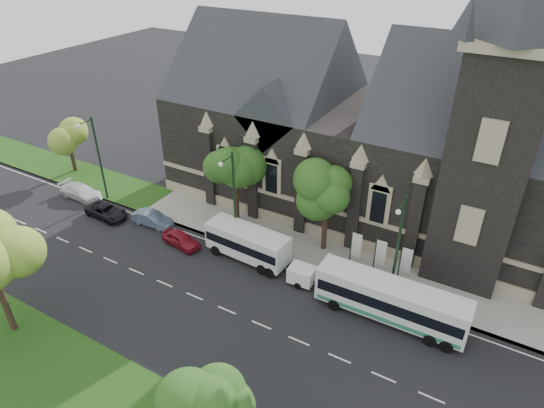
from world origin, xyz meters
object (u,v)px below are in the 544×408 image
Objects in this scene: tree_park_east at (218,402)px; banner_flag_left at (354,247)px; car_far_black at (107,211)px; shuttle_bus at (248,242)px; banner_flag_center at (378,254)px; car_far_red at (181,239)px; tree_walk_right at (330,191)px; tour_coach at (391,300)px; street_lamp_mid at (233,196)px; sedan at (152,219)px; street_lamp_near at (397,245)px; car_far_white at (81,192)px; street_lamp_far at (97,155)px; tree_walk_left at (238,167)px; box_trailer at (302,274)px; banner_flag_right at (404,262)px; tree_walk_far at (69,134)px.

tree_park_east is 18.46m from banner_flag_left.
shuttle_bus is at bearing -82.25° from car_far_black.
banner_flag_center is 0.54× the size of shuttle_bus.
shuttle_bus is at bearing -69.39° from car_far_red.
tour_coach is at bearing -36.93° from tree_walk_right.
street_lamp_mid is (-7.21, -3.62, -0.71)m from tree_walk_right.
tour_coach is at bearing -94.54° from sedan.
tree_park_east is 16.86m from street_lamp_near.
car_far_black is (-25.71, -4.16, -1.76)m from banner_flag_center.
car_far_white reaches higher than sedan.
tree_walk_right is 1.61× the size of car_far_white.
street_lamp_far is 1.21× the size of shuttle_bus.
tree_walk_left is 7.20m from shuttle_bus.
car_far_red is at bearing -165.48° from banner_flag_center.
box_trailer is 16.03m from sedan.
tree_walk_right reaches higher than car_far_black.
tree_walk_left is 1.58× the size of car_far_white.
street_lamp_mid reaches higher than tour_coach.
street_lamp_near is at bearing -82.41° from car_far_black.
street_lamp_far is 2.34× the size of car_far_red.
tree_park_east is at bearing -58.21° from street_lamp_mid.
tree_park_east reaches higher than banner_flag_center.
tour_coach is (7.38, -5.55, -4.10)m from tree_walk_right.
box_trailer reaches higher than sedan.
street_lamp_mid is at bearing -153.35° from tree_walk_right.
street_lamp_mid is at bearing -52.70° from car_far_red.
tour_coach is at bearing -4.90° from box_trailer.
tour_coach is at bearing -3.61° from street_lamp_far.
tree_walk_left is 11.64m from box_trailer.
tour_coach reaches higher than shuttle_bus.
car_far_black is (-4.81, -1.15, -0.05)m from sedan.
street_lamp_near reaches higher than banner_flag_right.
box_trailer is at bearing -8.52° from tree_walk_far.
tour_coach is 7.24m from box_trailer.
tree_park_east is 0.70× the size of street_lamp_mid.
tree_park_east is 18.58m from banner_flag_center.
car_far_red is (-11.34, -5.96, -5.16)m from tree_walk_right.
tree_park_east is 30.90m from street_lamp_far.
sedan is 0.85× the size of car_far_white.
tree_walk_right is 8.10m from street_lamp_mid.
banner_flag_left is (3.08, -1.71, -3.43)m from tree_walk_right.
tree_walk_right reaches higher than car_far_white.
shuttle_bus is at bearing -3.01° from street_lamp_far.
tour_coach is 28.04m from car_far_black.
street_lamp_mid is at bearing -172.40° from banner_flag_right.
car_far_red reaches higher than car_far_black.
tree_walk_far is at bearing 172.14° from tour_coach.
street_lamp_near is at bearing 0.00° from street_lamp_mid.
sedan is 9.99m from car_far_white.
banner_flag_left is 2.00m from banner_flag_center.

